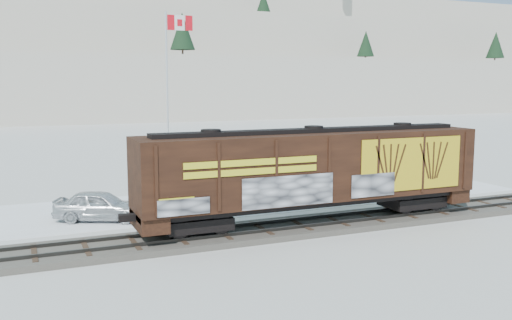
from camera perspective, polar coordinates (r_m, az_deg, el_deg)
name	(u,v)px	position (r m, az deg, el deg)	size (l,w,h in m)	color
ground	(261,234)	(27.09, 0.55, -7.40)	(500.00, 500.00, 0.00)	white
rail_track	(261,231)	(27.05, 0.55, -7.10)	(50.00, 3.40, 0.43)	#59544C
parking_strip	(211,203)	(33.90, -4.57, -4.30)	(40.00, 8.00, 0.03)	white
hillside	(51,55)	(164.22, -19.78, 9.89)	(360.00, 110.00, 93.00)	white
hopper_railcar	(313,169)	(27.67, 5.75, -0.93)	(17.28, 3.06, 4.49)	black
flagpole	(169,123)	(39.17, -8.65, 3.69)	(2.30, 0.90, 11.74)	silver
car_silver	(100,205)	(30.44, -15.34, -4.40)	(1.86, 4.62, 1.57)	silver
car_white	(235,185)	(34.94, -2.14, -2.47)	(1.80, 5.15, 1.70)	white
car_dark	(320,187)	(34.81, 6.44, -2.74)	(2.07, 5.08, 1.48)	#21242A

